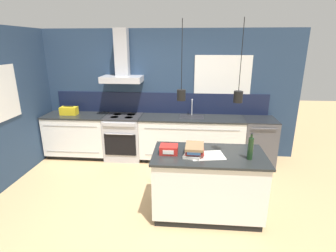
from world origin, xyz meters
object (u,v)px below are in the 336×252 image
at_px(yellow_toolbox, 69,111).
at_px(book_stack, 194,150).
at_px(dishwasher, 258,141).
at_px(red_supply_box, 169,149).
at_px(bottle_on_island, 250,148).
at_px(oven_range, 124,137).

bearing_deg(yellow_toolbox, book_stack, -35.83).
relative_size(dishwasher, red_supply_box, 3.83).
xyz_separation_m(red_supply_box, yellow_toolbox, (-2.22, 1.81, 0.03)).
bearing_deg(yellow_toolbox, bottle_on_island, -30.41).
xyz_separation_m(bottle_on_island, red_supply_box, (-1.04, 0.10, -0.09)).
relative_size(oven_range, book_stack, 2.49).
bearing_deg(dishwasher, oven_range, -179.91).
bearing_deg(bottle_on_island, yellow_toolbox, 149.59).
bearing_deg(book_stack, red_supply_box, 174.31).
bearing_deg(bottle_on_island, book_stack, 174.66).
distance_m(dishwasher, bottle_on_island, 2.09).
bearing_deg(red_supply_box, yellow_toolbox, 140.77).
height_order(dishwasher, book_stack, book_stack).
distance_m(dishwasher, red_supply_box, 2.50).
bearing_deg(bottle_on_island, oven_range, 138.14).
bearing_deg(yellow_toolbox, red_supply_box, -39.23).
distance_m(bottle_on_island, book_stack, 0.71).
bearing_deg(oven_range, book_stack, -52.21).
xyz_separation_m(oven_range, book_stack, (1.43, -1.84, 0.53)).
distance_m(red_supply_box, yellow_toolbox, 2.87).
bearing_deg(book_stack, oven_range, 127.79).
distance_m(oven_range, book_stack, 2.39).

